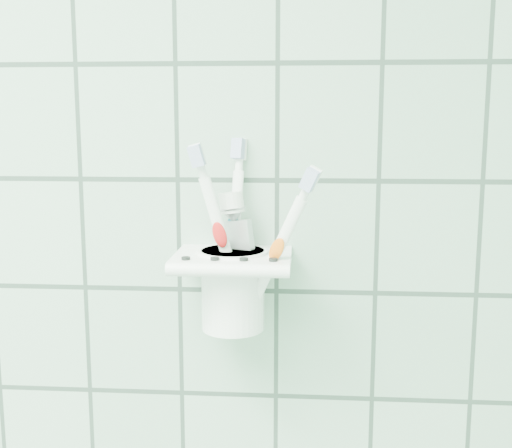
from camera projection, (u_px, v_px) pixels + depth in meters
holder_bracket at (233, 261)px, 0.73m from camera, size 0.13×0.11×0.04m
cup at (233, 286)px, 0.73m from camera, size 0.08×0.08×0.09m
toothbrush_pink at (246, 231)px, 0.72m from camera, size 0.06×0.03×0.21m
toothbrush_blue at (227, 230)px, 0.72m from camera, size 0.03×0.05×0.21m
toothbrush_orange at (244, 234)px, 0.72m from camera, size 0.08×0.06×0.20m
toothpaste_tube at (246, 247)px, 0.73m from camera, size 0.05×0.04×0.15m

